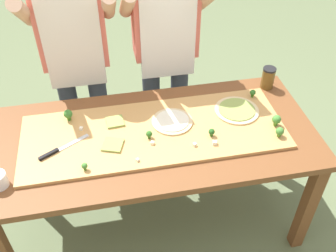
# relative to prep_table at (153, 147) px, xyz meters

# --- Properties ---
(ground_plane) EXTENTS (8.00, 8.00, 0.00)m
(ground_plane) POSITION_rel_prep_table_xyz_m (0.00, 0.00, -0.67)
(ground_plane) COLOR #60704C
(prep_table) EXTENTS (1.80, 0.83, 0.77)m
(prep_table) POSITION_rel_prep_table_xyz_m (0.00, 0.00, 0.00)
(prep_table) COLOR brown
(prep_table) RESTS_ON ground
(cutting_board) EXTENTS (1.44, 0.53, 0.02)m
(cutting_board) POSITION_rel_prep_table_xyz_m (0.01, 0.01, 0.10)
(cutting_board) COLOR tan
(cutting_board) RESTS_ON prep_table
(chefs_knife) EXTENTS (0.26, 0.16, 0.02)m
(chefs_knife) POSITION_rel_prep_table_xyz_m (-0.51, -0.05, 0.12)
(chefs_knife) COLOR #B7BABF
(chefs_knife) RESTS_ON cutting_board
(pizza_whole_white_garlic) EXTENTS (0.23, 0.23, 0.02)m
(pizza_whole_white_garlic) POSITION_rel_prep_table_xyz_m (0.12, 0.06, 0.12)
(pizza_whole_white_garlic) COLOR beige
(pizza_whole_white_garlic) RESTS_ON cutting_board
(pizza_whole_pesto_green) EXTENTS (0.26, 0.26, 0.02)m
(pizza_whole_pesto_green) POSITION_rel_prep_table_xyz_m (0.51, 0.09, 0.12)
(pizza_whole_pesto_green) COLOR beige
(pizza_whole_pesto_green) RESTS_ON cutting_board
(pizza_slice_near_left) EXTENTS (0.13, 0.13, 0.01)m
(pizza_slice_near_left) POSITION_rel_prep_table_xyz_m (-0.22, -0.06, 0.12)
(pizza_slice_near_left) COLOR #899E4C
(pizza_slice_near_left) RESTS_ON cutting_board
(pizza_slice_near_right) EXTENTS (0.10, 0.10, 0.01)m
(pizza_slice_near_right) POSITION_rel_prep_table_xyz_m (-0.20, 0.12, 0.12)
(pizza_slice_near_right) COLOR #899E4C
(pizza_slice_near_right) RESTS_ON cutting_board
(broccoli_floret_back_left) EXTENTS (0.04, 0.04, 0.05)m
(broccoli_floret_back_left) POSITION_rel_prep_table_xyz_m (0.65, 0.20, 0.14)
(broccoli_floret_back_left) COLOR #366618
(broccoli_floret_back_left) RESTS_ON cutting_board
(broccoli_floret_front_right) EXTENTS (0.04, 0.04, 0.06)m
(broccoli_floret_front_right) POSITION_rel_prep_table_xyz_m (0.66, -0.16, 0.14)
(broccoli_floret_front_right) COLOR #487A23
(broccoli_floret_front_right) RESTS_ON cutting_board
(broccoli_floret_back_mid) EXTENTS (0.05, 0.05, 0.07)m
(broccoli_floret_back_mid) POSITION_rel_prep_table_xyz_m (0.68, -0.07, 0.15)
(broccoli_floret_back_mid) COLOR #487A23
(broccoli_floret_back_mid) RESTS_ON cutting_board
(broccoli_floret_center_left) EXTENTS (0.03, 0.03, 0.04)m
(broccoli_floret_center_left) POSITION_rel_prep_table_xyz_m (-0.37, -0.21, 0.14)
(broccoli_floret_center_left) COLOR #487A23
(broccoli_floret_center_left) RESTS_ON cutting_board
(broccoli_floret_front_left) EXTENTS (0.03, 0.03, 0.05)m
(broccoli_floret_front_left) POSITION_rel_prep_table_xyz_m (-0.03, -0.04, 0.14)
(broccoli_floret_front_left) COLOR #366618
(broccoli_floret_front_left) RESTS_ON cutting_board
(broccoli_floret_front_mid) EXTENTS (0.03, 0.03, 0.05)m
(broccoli_floret_front_mid) POSITION_rel_prep_table_xyz_m (0.31, -0.09, 0.14)
(broccoli_floret_front_mid) COLOR #2C5915
(broccoli_floret_front_mid) RESTS_ON cutting_board
(broccoli_floret_center_right) EXTENTS (0.05, 0.05, 0.07)m
(broccoli_floret_center_right) POSITION_rel_prep_table_xyz_m (-0.45, 0.20, 0.15)
(broccoli_floret_center_right) COLOR #3F7220
(broccoli_floret_center_right) RESTS_ON cutting_board
(cheese_crumble_a) EXTENTS (0.02, 0.02, 0.02)m
(cheese_crumble_a) POSITION_rel_prep_table_xyz_m (-0.38, 0.10, 0.12)
(cheese_crumble_a) COLOR white
(cheese_crumble_a) RESTS_ON cutting_board
(cheese_crumble_b) EXTENTS (0.02, 0.02, 0.01)m
(cheese_crumble_b) POSITION_rel_prep_table_xyz_m (-0.11, -0.20, 0.12)
(cheese_crumble_b) COLOR silver
(cheese_crumble_b) RESTS_ON cutting_board
(cheese_crumble_c) EXTENTS (0.02, 0.02, 0.02)m
(cheese_crumble_c) POSITION_rel_prep_table_xyz_m (0.20, -0.15, 0.12)
(cheese_crumble_c) COLOR silver
(cheese_crumble_c) RESTS_ON cutting_board
(cheese_crumble_d) EXTENTS (0.02, 0.02, 0.02)m
(cheese_crumble_d) POSITION_rel_prep_table_xyz_m (0.31, -0.15, 0.12)
(cheese_crumble_d) COLOR silver
(cheese_crumble_d) RESTS_ON cutting_board
(cheese_crumble_e) EXTENTS (0.02, 0.02, 0.02)m
(cheese_crumble_e) POSITION_rel_prep_table_xyz_m (-0.02, -0.09, 0.12)
(cheese_crumble_e) COLOR white
(cheese_crumble_e) RESTS_ON cutting_board
(sauce_jar) EXTENTS (0.08, 0.08, 0.14)m
(sauce_jar) POSITION_rel_prep_table_xyz_m (0.78, 0.31, 0.16)
(sauce_jar) COLOR brown
(sauce_jar) RESTS_ON prep_table
(cook_left) EXTENTS (0.54, 0.39, 1.67)m
(cook_left) POSITION_rel_prep_table_xyz_m (-0.38, 0.61, 0.33)
(cook_left) COLOR #333847
(cook_left) RESTS_ON ground
(cook_right) EXTENTS (0.54, 0.39, 1.67)m
(cook_right) POSITION_rel_prep_table_xyz_m (0.19, 0.61, 0.33)
(cook_right) COLOR #333847
(cook_right) RESTS_ON ground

